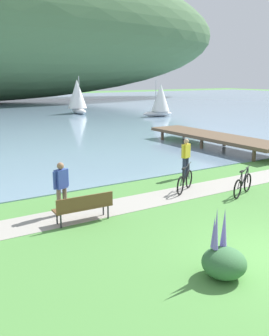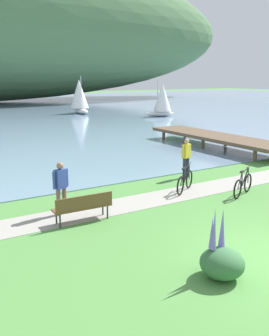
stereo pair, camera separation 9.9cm
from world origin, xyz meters
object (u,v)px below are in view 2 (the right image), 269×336
(bicycle_leaning_near_bench, at_px, (185,181))
(sailboat_nearest_to_shore, at_px, (162,99))
(person_on_the_grass, at_px, (61,185))
(sailboat_mid_bay, at_px, (79,96))
(person_at_shoreline, at_px, (186,156))
(park_bench_near_camera, at_px, (83,206))
(bicycle_beside_path, at_px, (243,185))

(bicycle_leaning_near_bench, distance_m, sailboat_nearest_to_shore, 28.12)
(person_on_the_grass, distance_m, sailboat_mid_bay, 34.22)
(sailboat_nearest_to_shore, bearing_deg, person_at_shoreline, -123.60)
(person_at_shoreline, height_order, sailboat_mid_bay, sailboat_mid_bay)
(sailboat_mid_bay, bearing_deg, park_bench_near_camera, -113.87)
(person_at_shoreline, height_order, person_on_the_grass, same)
(bicycle_beside_path, distance_m, sailboat_mid_bay, 33.64)
(bicycle_leaning_near_bench, distance_m, person_at_shoreline, 2.19)
(bicycle_beside_path, bearing_deg, person_at_shoreline, 92.56)
(sailboat_mid_bay, bearing_deg, bicycle_leaning_near_bench, -107.00)
(sailboat_nearest_to_shore, bearing_deg, bicycle_leaning_near_bench, -124.10)
(person_on_the_grass, relative_size, sailboat_mid_bay, 0.40)
(park_bench_near_camera, distance_m, sailboat_nearest_to_shore, 31.61)
(park_bench_near_camera, xyz_separation_m, person_on_the_grass, (-0.30, 0.98, 0.46))
(person_at_shoreline, xyz_separation_m, sailboat_mid_bay, (8.14, 29.50, 1.09))
(person_on_the_grass, xyz_separation_m, sailboat_mid_bay, (14.45, 31.00, 1.09))
(bicycle_leaning_near_bench, bearing_deg, person_at_shoreline, 49.76)
(person_at_shoreline, distance_m, sailboat_nearest_to_shore, 26.00)
(bicycle_leaning_near_bench, xyz_separation_m, bicycle_beside_path, (1.51, -1.52, 0.00))
(park_bench_near_camera, xyz_separation_m, person_at_shoreline, (6.01, 2.48, 0.46))
(bicycle_leaning_near_bench, distance_m, bicycle_beside_path, 2.14)
(park_bench_near_camera, height_order, sailboat_nearest_to_shore, sailboat_nearest_to_shore)
(sailboat_nearest_to_shore, bearing_deg, bicycle_beside_path, -119.89)
(bicycle_beside_path, bearing_deg, park_bench_near_camera, 173.96)
(bicycle_beside_path, height_order, sailboat_nearest_to_shore, sailboat_nearest_to_shore)
(bicycle_leaning_near_bench, bearing_deg, bicycle_beside_path, -45.22)
(park_bench_near_camera, relative_size, person_at_shoreline, 1.06)
(park_bench_near_camera, distance_m, person_on_the_grass, 1.12)
(bicycle_beside_path, height_order, person_at_shoreline, person_at_shoreline)
(park_bench_near_camera, bearing_deg, bicycle_beside_path, -6.04)
(person_at_shoreline, bearing_deg, bicycle_beside_path, -87.44)
(bicycle_beside_path, relative_size, sailboat_nearest_to_shore, 0.43)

